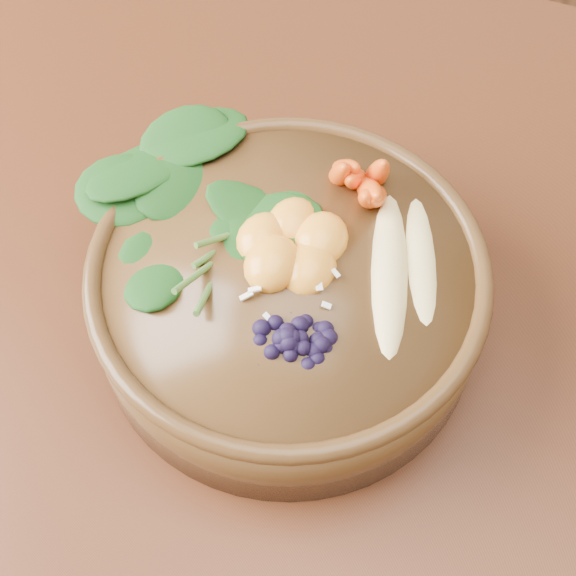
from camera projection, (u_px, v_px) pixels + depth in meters
name	position (u px, v px, depth m)	size (l,w,h in m)	color
stoneware_bowl	(288.00, 296.00, 0.52)	(0.25, 0.25, 0.07)	#482E13
kale_heap	(229.00, 181.00, 0.50)	(0.16, 0.15, 0.04)	#194717
carrot_cluster	(363.00, 148.00, 0.50)	(0.05, 0.05, 0.07)	#E44F16
banana_halves	(408.00, 254.00, 0.48)	(0.08, 0.15, 0.02)	#E0CC84
mandarin_cluster	(292.00, 234.00, 0.49)	(0.07, 0.08, 0.03)	orange
blueberry_pile	(290.00, 327.00, 0.45)	(0.12, 0.09, 0.03)	black
coconut_flakes	(290.00, 288.00, 0.48)	(0.08, 0.06, 0.01)	white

